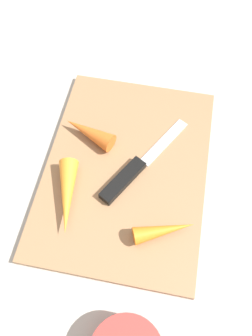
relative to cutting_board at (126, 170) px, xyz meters
name	(u,v)px	position (x,y,z in m)	size (l,w,h in m)	color
ground_plane	(126,171)	(0.00, 0.00, -0.01)	(1.40, 1.40, 0.00)	#ADA8A0
cutting_board	(126,170)	(0.00, 0.00, 0.00)	(0.36, 0.26, 0.01)	#99704C
knife	(131,175)	(0.01, 0.01, 0.01)	(0.18, 0.12, 0.01)	#B7B7BC
carrot_shortest	(89,132)	(-0.05, -0.07, 0.02)	(0.03, 0.03, 0.09)	orange
carrot_longest	(67,196)	(0.07, -0.08, 0.02)	(0.03, 0.03, 0.12)	orange
carrot_medium	(164,230)	(0.10, 0.08, 0.02)	(0.03, 0.03, 0.09)	orange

